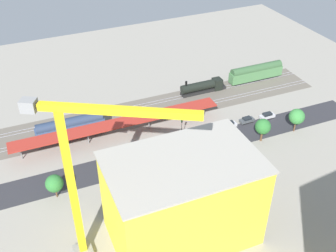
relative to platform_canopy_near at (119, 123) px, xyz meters
The scene contains 24 objects.
ground_plane 17.09m from the platform_canopy_near, 141.15° to the left, with size 177.47×177.47×0.00m, color gray.
rail_bed 16.16m from the platform_canopy_near, 145.78° to the right, with size 110.92×14.84×0.01m, color #665E54.
street_asphalt 18.55m from the platform_canopy_near, 135.55° to the left, with size 110.92×9.00×0.01m, color #2D2D33.
track_rails 16.11m from the platform_canopy_near, 145.78° to the right, with size 110.89×10.71×0.12m.
platform_canopy_near is the anchor object (origin of this frame).
locomotive 35.34m from the platform_canopy_near, 159.78° to the right, with size 15.70×3.22×5.22m.
passenger_coach 54.68m from the platform_canopy_near, 167.12° to the right, with size 19.78×3.39×5.78m.
freight_coach_far 13.52m from the platform_canopy_near, 23.38° to the right, with size 19.11×3.42×5.93m.
parked_car_0 44.16m from the platform_canopy_near, 167.64° to the left, with size 4.75×1.84×1.83m.
parked_car_1 37.54m from the platform_canopy_near, 166.44° to the left, with size 4.39×1.83×1.64m.
parked_car_2 31.73m from the platform_canopy_near, 163.70° to the left, with size 4.45×2.02×1.82m.
parked_car_3 26.01m from the platform_canopy_near, 157.74° to the left, with size 4.71×1.81×1.62m.
parked_car_4 20.57m from the platform_canopy_near, 151.32° to the left, with size 4.52×2.01×1.85m.
parked_car_5 15.93m from the platform_canopy_near, 143.77° to the left, with size 4.12×1.99×1.65m.
parked_car_6 11.48m from the platform_canopy_near, 120.82° to the left, with size 4.07×1.86×1.84m.
parked_car_7 9.56m from the platform_canopy_near, 87.30° to the left, with size 4.71×1.90×1.73m.
construction_building 38.75m from the platform_canopy_near, 91.50° to the left, with size 28.72×18.07×19.15m, color yellow.
construction_roof_slab 41.25m from the platform_canopy_near, 91.50° to the left, with size 29.32×18.67×0.40m, color #ADA89E.
tower_crane 43.65m from the platform_canopy_near, 64.70° to the left, with size 25.14×15.52×35.72m.
box_truck_0 25.19m from the platform_canopy_near, 114.86° to the left, with size 9.80×3.11×3.30m.
street_tree_0 49.61m from the platform_canopy_near, 158.69° to the left, with size 4.41×4.41×7.18m.
street_tree_1 27.00m from the platform_canopy_near, 39.06° to the left, with size 4.13×4.13×6.24m.
street_tree_2 39.35m from the platform_canopy_near, 152.82° to the left, with size 4.29×4.29×6.86m.
traffic_light 17.38m from the platform_canopy_near, 153.18° to the left, with size 0.50×0.36×6.08m.
Camera 1 is at (38.10, 80.07, 68.23)m, focal length 43.85 mm.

